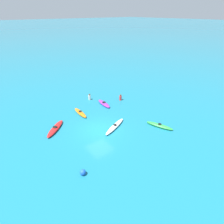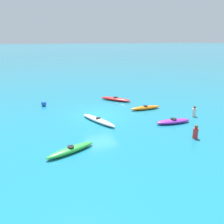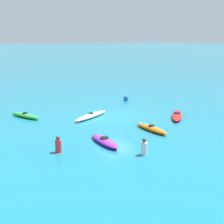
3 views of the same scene
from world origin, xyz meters
The scene contains 9 objects.
ground_plane centered at (0.00, 0.00, 0.00)m, with size 600.00×600.00×0.00m, color #19728C.
kayak_orange centered at (-4.18, 0.23, 0.16)m, with size 2.82×0.77×0.37m.
kayak_red centered at (-2.95, -3.54, 0.16)m, with size 2.64×2.96×0.37m.
kayak_green centered at (3.69, 5.38, 0.16)m, with size 2.97×1.46×0.37m.
kayak_white centered at (0.73, 1.57, 0.16)m, with size 1.78×3.56×0.37m.
kayak_purple centered at (-4.34, 3.95, 0.16)m, with size 2.78×1.05×0.37m.
buoy_blue centered at (4.03, -4.42, 0.24)m, with size 0.47×0.47×0.47m, color blue.
person_near_shore centered at (-3.99, 6.58, 0.39)m, with size 0.43×0.43×0.88m.
person_by_kayaks centered at (-6.86, 3.32, 0.39)m, with size 0.42×0.42×0.88m.
Camera 3 is at (-17.21, 13.03, 5.69)m, focal length 48.32 mm.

